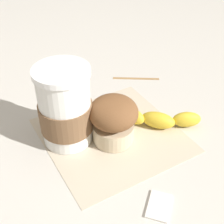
# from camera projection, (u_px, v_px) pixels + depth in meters

# --- Properties ---
(ground_plane) EXTENTS (3.00, 3.00, 0.00)m
(ground_plane) POSITION_uv_depth(u_px,v_px,m) (112.00, 135.00, 0.59)
(ground_plane) COLOR beige
(paper_napkin) EXTENTS (0.29, 0.29, 0.00)m
(paper_napkin) POSITION_uv_depth(u_px,v_px,m) (112.00, 135.00, 0.59)
(paper_napkin) COLOR beige
(paper_napkin) RESTS_ON ground_plane
(coffee_cup) EXTENTS (0.10, 0.10, 0.15)m
(coffee_cup) POSITION_uv_depth(u_px,v_px,m) (65.00, 109.00, 0.54)
(coffee_cup) COLOR white
(coffee_cup) RESTS_ON paper_napkin
(muffin) EXTENTS (0.09, 0.09, 0.09)m
(muffin) POSITION_uv_depth(u_px,v_px,m) (113.00, 119.00, 0.55)
(muffin) COLOR beige
(muffin) RESTS_ON paper_napkin
(banana) EXTENTS (0.11, 0.14, 0.03)m
(banana) POSITION_uv_depth(u_px,v_px,m) (158.00, 118.00, 0.60)
(banana) COLOR gold
(banana) RESTS_ON paper_napkin
(sugar_packet) EXTENTS (0.06, 0.05, 0.01)m
(sugar_packet) POSITION_uv_depth(u_px,v_px,m) (159.00, 205.00, 0.46)
(sugar_packet) COLOR white
(sugar_packet) RESTS_ON ground_plane
(wooden_stirrer) EXTENTS (0.08, 0.08, 0.00)m
(wooden_stirrer) POSITION_uv_depth(u_px,v_px,m) (136.00, 78.00, 0.74)
(wooden_stirrer) COLOR #9E7547
(wooden_stirrer) RESTS_ON ground_plane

